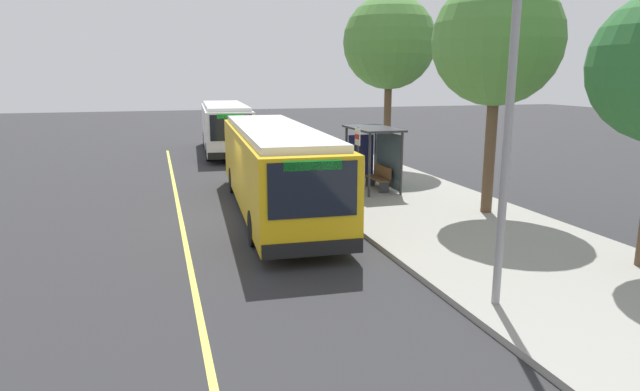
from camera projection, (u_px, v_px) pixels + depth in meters
ground_plane at (249, 217)px, 18.24m from camera, size 120.00×120.00×0.00m
sidewalk_curb at (413, 203)px, 19.90m from camera, size 44.00×6.40×0.15m
lane_stripe_center at (181, 222)px, 17.62m from camera, size 36.00×0.14×0.01m
transit_bus_main at (275, 166)px, 18.64m from camera, size 12.12×3.24×2.95m
transit_bus_second at (225, 126)px, 33.28m from camera, size 10.47×3.19×2.95m
bus_shelter at (375, 145)px, 21.85m from camera, size 2.90×1.60×2.48m
waiting_bench at (379, 177)px, 21.92m from camera, size 1.60×0.48×0.95m
route_sign_post at (358, 158)px, 18.17m from camera, size 0.44×0.08×2.80m
pedestrian_commuter at (358, 174)px, 19.90m from camera, size 0.24×0.40×1.69m
street_tree_upstreet at (389, 43)px, 26.18m from camera, size 4.44×4.44×8.25m
street_tree_downstreet at (497, 41)px, 17.20m from camera, size 4.08×4.08×7.59m
utility_pole at (507, 144)px, 10.31m from camera, size 0.16×0.16×6.40m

